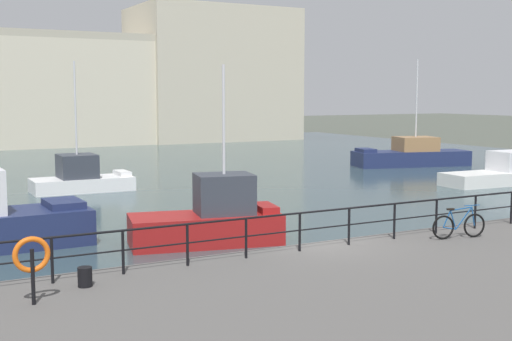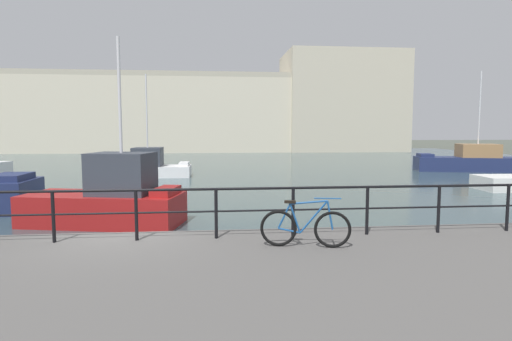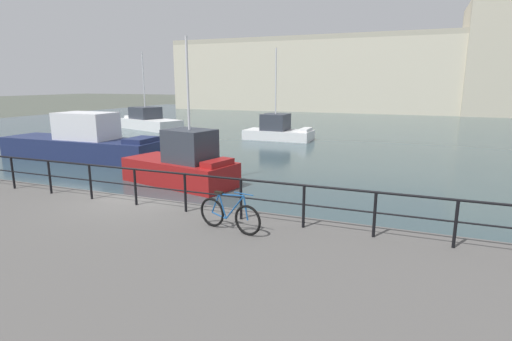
# 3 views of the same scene
# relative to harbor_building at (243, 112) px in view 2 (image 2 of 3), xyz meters

# --- Properties ---
(ground_plane) EXTENTS (240.00, 240.00, 0.00)m
(ground_plane) POSITION_rel_harbor_building_xyz_m (-6.57, -53.57, -5.80)
(ground_plane) COLOR #4C5147
(water_basin) EXTENTS (80.00, 60.00, 0.01)m
(water_basin) POSITION_rel_harbor_building_xyz_m (-6.57, -23.37, -5.79)
(water_basin) COLOR #33474C
(water_basin) RESTS_ON ground_plane
(harbor_building) EXTENTS (60.22, 11.32, 14.47)m
(harbor_building) POSITION_rel_harbor_building_xyz_m (0.00, 0.00, 0.00)
(harbor_building) COLOR beige
(harbor_building) RESTS_ON ground_plane
(moored_green_narrowboat) EXTENTS (5.41, 3.12, 6.05)m
(moored_green_narrowboat) POSITION_rel_harbor_building_xyz_m (-7.92, -48.96, -4.95)
(moored_green_narrowboat) COLOR maroon
(moored_green_narrowboat) RESTS_ON water_basin
(moored_cabin_cruiser) EXTENTS (5.17, 2.34, 6.77)m
(moored_cabin_cruiser) POSITION_rel_harbor_building_xyz_m (-8.63, -34.30, -5.07)
(moored_cabin_cruiser) COLOR white
(moored_cabin_cruiser) RESTS_ON water_basin
(moored_white_yacht) EXTENTS (8.58, 4.44, 7.50)m
(moored_white_yacht) POSITION_rel_harbor_building_xyz_m (15.20, -32.81, -5.02)
(moored_white_yacht) COLOR navy
(moored_white_yacht) RESTS_ON water_basin
(quay_railing) EXTENTS (21.45, 0.07, 1.08)m
(quay_railing) POSITION_rel_harbor_building_xyz_m (-6.94, -54.32, -4.23)
(quay_railing) COLOR black
(quay_railing) RESTS_ON quay_promenade
(parked_bicycle) EXTENTS (1.74, 0.43, 0.98)m
(parked_bicycle) POSITION_rel_harbor_building_xyz_m (-2.75, -55.18, -4.58)
(parked_bicycle) COLOR black
(parked_bicycle) RESTS_ON quay_promenade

